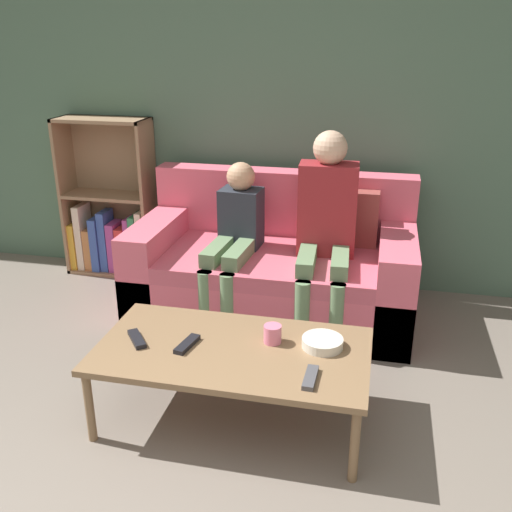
% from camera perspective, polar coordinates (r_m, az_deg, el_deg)
% --- Properties ---
extents(wall_back, '(12.00, 0.06, 2.60)m').
position_cam_1_polar(wall_back, '(4.02, 3.14, 15.25)').
color(wall_back, '#4C6B56').
rests_on(wall_back, ground_plane).
extents(couch, '(1.76, 0.92, 0.87)m').
position_cam_1_polar(couch, '(3.72, 1.92, -1.36)').
color(couch, '#DB5B70').
rests_on(couch, ground_plane).
extents(bookshelf, '(0.67, 0.28, 1.17)m').
position_cam_1_polar(bookshelf, '(4.46, -14.26, 3.65)').
color(bookshelf, '#8E7051').
rests_on(bookshelf, ground_plane).
extents(coffee_table, '(1.25, 0.67, 0.38)m').
position_cam_1_polar(coffee_table, '(2.67, -2.36, -9.74)').
color(coffee_table, brown).
rests_on(coffee_table, ground_plane).
extents(person_adult, '(0.36, 0.64, 1.20)m').
position_cam_1_polar(person_adult, '(3.46, 7.06, 3.75)').
color(person_adult, '#66845B').
rests_on(person_adult, ground_plane).
extents(person_child, '(0.29, 0.64, 0.99)m').
position_cam_1_polar(person_child, '(3.55, -2.14, 2.28)').
color(person_child, '#66845B').
rests_on(person_child, ground_plane).
extents(cup_near, '(0.08, 0.08, 0.09)m').
position_cam_1_polar(cup_near, '(2.68, 1.67, -7.79)').
color(cup_near, pink).
rests_on(cup_near, coffee_table).
extents(tv_remote_0, '(0.14, 0.16, 0.02)m').
position_cam_1_polar(tv_remote_0, '(2.76, -11.84, -8.12)').
color(tv_remote_0, black).
rests_on(tv_remote_0, coffee_table).
extents(tv_remote_1, '(0.05, 0.17, 0.02)m').
position_cam_1_polar(tv_remote_1, '(2.44, 5.46, -12.02)').
color(tv_remote_1, '#47474C').
rests_on(tv_remote_1, coffee_table).
extents(tv_remote_2, '(0.08, 0.18, 0.02)m').
position_cam_1_polar(tv_remote_2, '(2.68, -6.90, -8.75)').
color(tv_remote_2, black).
rests_on(tv_remote_2, coffee_table).
extents(snack_bowl, '(0.19, 0.19, 0.05)m').
position_cam_1_polar(snack_bowl, '(2.67, 6.66, -8.60)').
color(snack_bowl, beige).
rests_on(snack_bowl, coffee_table).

